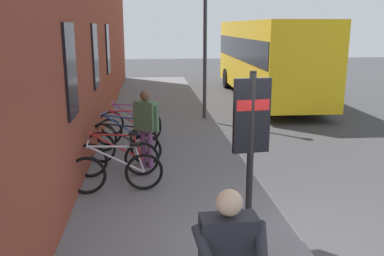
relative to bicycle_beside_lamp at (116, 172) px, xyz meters
The scene contains 13 objects.
ground 5.45m from the bicycle_beside_lamp, 44.52° to the right, with size 60.00×60.00×0.00m, color #38383A.
sidewalk_pavement 5.98m from the bicycle_beside_lamp, 10.19° to the right, with size 24.00×3.50×0.12m, color slate.
station_facade 7.58m from the bicycle_beside_lamp, ahead, with size 22.00×0.65×7.18m.
bicycle_beside_lamp is the anchor object (origin of this frame).
bicycle_under_window 0.84m from the bicycle_beside_lamp, ahead, with size 0.48×1.77×0.97m.
bicycle_leaning_wall 1.64m from the bicycle_beside_lamp, ahead, with size 0.61×1.73×0.97m.
bicycle_end_of_row 2.50m from the bicycle_beside_lamp, ahead, with size 0.71×1.69×0.97m.
bicycle_by_door 3.28m from the bicycle_beside_lamp, ahead, with size 0.59×1.73×0.97m.
bicycle_far_end 4.12m from the bicycle_beside_lamp, ahead, with size 0.48×1.77×0.97m.
transit_info_sign 2.92m from the bicycle_beside_lamp, 127.24° to the right, with size 0.15×0.56×2.40m.
city_bus 12.06m from the bicycle_beside_lamp, 28.99° to the right, with size 10.57×2.88×3.35m.
pedestrian_by_facade 1.62m from the bicycle_beside_lamp, 22.33° to the right, with size 0.47×0.55×1.70m.
street_lamp 7.24m from the bicycle_beside_lamp, 21.94° to the right, with size 0.28×0.28×5.29m.
Camera 1 is at (-5.24, 2.18, 3.14)m, focal length 38.82 mm.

